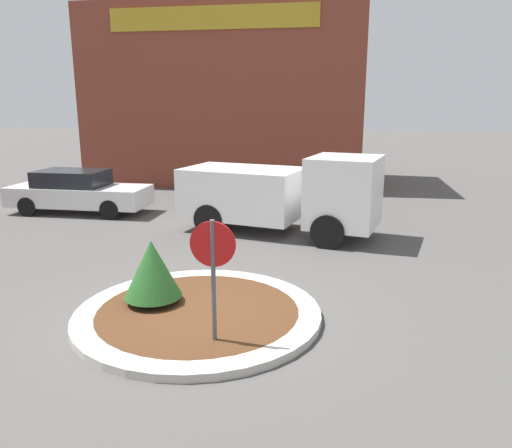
{
  "coord_description": "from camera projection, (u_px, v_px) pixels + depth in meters",
  "views": [
    {
      "loc": [
        2.38,
        -7.82,
        3.68
      ],
      "look_at": [
        0.6,
        2.47,
        1.11
      ],
      "focal_mm": 35.0,
      "sensor_mm": 36.0,
      "label": 1
    }
  ],
  "objects": [
    {
      "name": "traffic_island",
      "position": [
        198.0,
        313.0,
        8.74
      ],
      "size": [
        4.3,
        4.3,
        0.14
      ],
      "color": "#BCB7AD",
      "rests_on": "ground_plane"
    },
    {
      "name": "stop_sign",
      "position": [
        213.0,
        261.0,
        7.34
      ],
      "size": [
        0.69,
        0.07,
        2.02
      ],
      "color": "#4C4C51",
      "rests_on": "ground_plane"
    },
    {
      "name": "utility_truck",
      "position": [
        282.0,
        193.0,
        14.05
      ],
      "size": [
        5.84,
        3.24,
        2.27
      ],
      "rotation": [
        0.0,
        0.0,
        -0.23
      ],
      "color": "white",
      "rests_on": "ground_plane"
    },
    {
      "name": "island_shrub",
      "position": [
        152.0,
        269.0,
        8.91
      ],
      "size": [
        1.03,
        1.03,
        1.16
      ],
      "color": "brown",
      "rests_on": "traffic_island"
    },
    {
      "name": "storefront_building",
      "position": [
        229.0,
        97.0,
        23.35
      ],
      "size": [
        12.22,
        6.07,
        7.72
      ],
      "color": "brown",
      "rests_on": "ground_plane"
    },
    {
      "name": "ground_plane",
      "position": [
        198.0,
        317.0,
        8.75
      ],
      "size": [
        120.0,
        120.0,
        0.0
      ],
      "primitive_type": "plane",
      "color": "#514F4C"
    },
    {
      "name": "parked_sedan_white",
      "position": [
        78.0,
        192.0,
        16.83
      ],
      "size": [
        4.66,
        1.77,
        1.44
      ],
      "rotation": [
        0.0,
        0.0,
        0.0
      ],
      "color": "silver",
      "rests_on": "ground_plane"
    }
  ]
}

